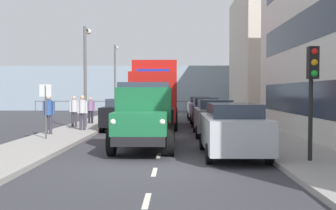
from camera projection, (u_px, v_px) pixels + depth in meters
ground_plane at (165, 132)px, 20.38m from camera, size 80.00×80.00×0.00m
sidewalk_left at (254, 131)px, 20.29m from camera, size 2.57×40.62×0.15m
sidewalk_right at (77, 130)px, 20.47m from camera, size 2.57×40.62×0.15m
road_centreline_markings at (165, 133)px, 19.59m from camera, size 0.12×35.98×0.01m
building_far_block at (289, 55)px, 33.79m from camera, size 8.95×10.22×10.51m
sea_horizon at (171, 88)px, 43.59m from camera, size 80.00×0.80×5.00m
seawall_railing at (170, 103)px, 40.05m from camera, size 28.08×0.08×1.20m
truck_vintage_green at (144, 117)px, 13.99m from camera, size 2.17×5.64×2.43m
lorry_cargo_red at (156, 92)px, 23.48m from camera, size 2.58×8.20×3.87m
car_silver_kerbside_near at (232, 129)px, 12.60m from camera, size 1.92×4.48×1.72m
car_grey_kerbside_1 at (214, 117)px, 18.62m from camera, size 1.88×4.23×1.72m
car_navy_kerbside_2 at (205, 111)px, 24.19m from camera, size 1.80×4.36×1.72m
car_white_kerbside_3 at (200, 108)px, 29.43m from camera, size 1.89×3.98×1.72m
car_black_oppositeside_0 at (122, 114)px, 21.25m from camera, size 1.92×3.90×1.72m
pedestrian_near_railing at (49, 111)px, 17.90m from camera, size 0.53×0.34×1.81m
pedestrian_couple_b at (82, 109)px, 19.85m from camera, size 0.53×0.34×1.77m
pedestrian_in_dark_coat at (74, 109)px, 21.56m from camera, size 0.53×0.34×1.71m
pedestrian_with_bag at (91, 108)px, 24.06m from camera, size 0.53×0.34×1.60m
traffic_light_near at (312, 78)px, 10.86m from camera, size 0.28×0.41×3.20m
lamp_post_promenade at (86, 66)px, 21.56m from camera, size 0.32×1.14×5.54m
lamp_post_far at (115, 73)px, 34.41m from camera, size 0.32×1.14×6.08m
street_sign at (46, 102)px, 16.07m from camera, size 0.50×0.07×2.25m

